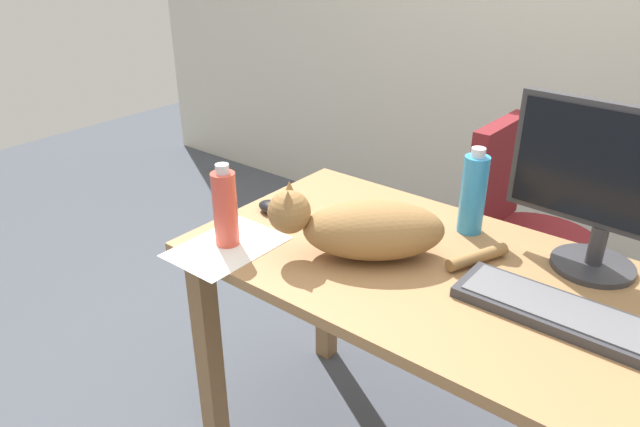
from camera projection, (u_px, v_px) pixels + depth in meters
name	position (u px, v px, depth m)	size (l,w,h in m)	color
desk	(452.00, 313.00, 1.48)	(1.37, 0.69, 0.75)	#9E7247
office_chair	(519.00, 262.00, 2.19)	(0.48, 0.48, 0.91)	black
monitor	(611.00, 185.00, 1.36)	(0.48, 0.20, 0.41)	#333338
keyboard	(558.00, 312.00, 1.27)	(0.44, 0.15, 0.03)	#333338
cat	(365.00, 228.00, 1.48)	(0.50, 0.41, 0.20)	olive
computer_mouse	(274.00, 208.00, 1.73)	(0.11, 0.06, 0.04)	black
paper_sheet	(227.00, 247.00, 1.55)	(0.21, 0.30, 0.00)	white
water_bottle	(473.00, 193.00, 1.59)	(0.07, 0.07, 0.24)	#2D8CD1
spray_bottle	(225.00, 208.00, 1.52)	(0.06, 0.06, 0.23)	#D84C3D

